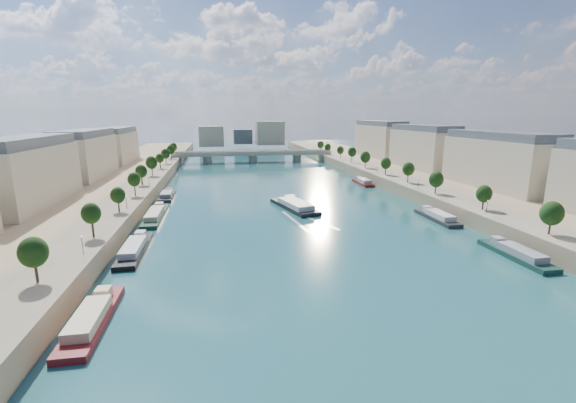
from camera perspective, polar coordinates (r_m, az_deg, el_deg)
name	(u,v)px	position (r m, az deg, el deg)	size (l,w,h in m)	color
ground	(280,198)	(157.49, -1.21, 0.47)	(700.00, 700.00, 0.00)	#0D353D
quay_left	(91,199)	(162.43, -27.18, 0.32)	(44.00, 520.00, 5.00)	#9E8460
quay_right	(441,187)	(182.38, 21.75, 2.06)	(44.00, 520.00, 5.00)	#9E8460
pave_left	(132,191)	(158.16, -22.08, 1.44)	(14.00, 520.00, 0.10)	gray
pave_right	(410,182)	(174.52, 17.63, 2.77)	(14.00, 520.00, 0.10)	gray
trees_left	(138,176)	(158.79, -21.39, 3.53)	(4.80, 268.80, 8.26)	#382B1E
trees_right	(396,167)	(181.65, 15.73, 5.00)	(4.80, 268.80, 8.26)	#382B1E
lamps_left	(139,189)	(147.13, -21.22, 1.80)	(0.36, 200.36, 4.28)	black
lamps_right	(396,174)	(176.48, 15.64, 3.91)	(0.36, 200.36, 4.28)	black
buildings_left	(61,159)	(175.84, -30.60, 5.42)	(16.00, 226.00, 23.20)	#BBAC90
buildings_right	(455,152)	(197.58, 23.50, 6.76)	(16.00, 226.00, 23.20)	#BBAC90
skyline	(247,135)	(372.97, -6.08, 9.83)	(79.00, 42.00, 22.00)	#BBAC90
bridge	(253,155)	(277.62, -5.22, 6.86)	(112.00, 12.00, 8.15)	#C1B79E
tour_barge	(295,206)	(140.36, 0.98, -0.63)	(14.50, 28.54, 3.76)	black
wake	(304,221)	(124.88, 2.45, -2.83)	(14.05, 25.93, 0.04)	silver
moored_barges_left	(135,249)	(103.63, -21.79, -6.61)	(5.00, 153.78, 3.60)	#1D1C3D
moored_barges_right	(462,229)	(123.98, 24.40, -3.72)	(5.00, 159.41, 3.60)	black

